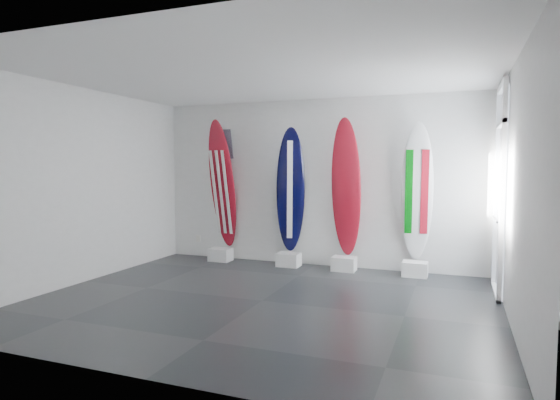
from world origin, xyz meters
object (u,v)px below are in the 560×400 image
at_px(surfboard_navy, 291,190).
at_px(surfboard_swiss, 346,188).
at_px(surfboard_usa, 222,184).
at_px(surfboard_italy, 417,192).

height_order(surfboard_navy, surfboard_swiss, surfboard_swiss).
distance_m(surfboard_usa, surfboard_italy, 3.57).
relative_size(surfboard_usa, surfboard_navy, 1.09).
distance_m(surfboard_usa, surfboard_swiss, 2.39).
bearing_deg(surfboard_italy, surfboard_navy, 172.28).
bearing_deg(surfboard_swiss, surfboard_italy, 9.59).
xyz_separation_m(surfboard_usa, surfboard_navy, (1.38, 0.00, -0.09)).
height_order(surfboard_navy, surfboard_italy, surfboard_italy).
bearing_deg(surfboard_usa, surfboard_italy, 9.44).
bearing_deg(surfboard_navy, surfboard_swiss, -21.68).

